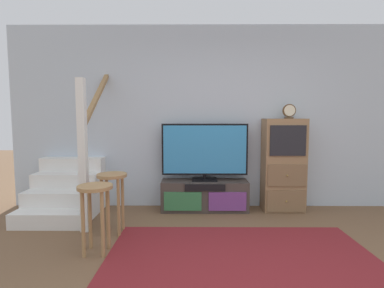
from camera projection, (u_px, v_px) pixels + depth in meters
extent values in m
cube|color=silver|center=(224.00, 118.00, 4.35)|extent=(6.40, 0.12, 2.70)
cube|color=maroon|center=(244.00, 265.00, 2.62)|extent=(2.60, 1.80, 0.01)
cube|color=#423833|center=(205.00, 195.00, 4.19)|extent=(1.25, 0.36, 0.44)
cube|color=#337042|center=(183.00, 201.00, 4.01)|extent=(0.52, 0.02, 0.26)
cube|color=#70387F|center=(227.00, 201.00, 4.00)|extent=(0.52, 0.02, 0.26)
cube|color=black|center=(205.00, 188.00, 3.99)|extent=(0.56, 0.02, 0.09)
cube|color=black|center=(205.00, 180.00, 4.19)|extent=(0.36, 0.22, 0.02)
cylinder|color=black|center=(205.00, 177.00, 4.19)|extent=(0.05, 0.05, 0.06)
cube|color=black|center=(205.00, 149.00, 4.15)|extent=(1.24, 0.05, 0.74)
cube|color=#338CCC|center=(205.00, 150.00, 4.12)|extent=(1.19, 0.01, 0.69)
cube|color=#93704C|center=(283.00, 165.00, 4.15)|extent=(0.58, 0.34, 1.33)
cube|color=brown|center=(286.00, 201.00, 4.02)|extent=(0.53, 0.02, 0.31)
sphere|color=olive|center=(287.00, 201.00, 4.00)|extent=(0.03, 0.03, 0.03)
cube|color=brown|center=(287.00, 175.00, 3.99)|extent=(0.53, 0.02, 0.31)
sphere|color=olive|center=(287.00, 176.00, 3.97)|extent=(0.03, 0.03, 0.03)
cube|color=#232328|center=(288.00, 141.00, 3.94)|extent=(0.49, 0.02, 0.42)
cube|color=#4C3823|center=(289.00, 118.00, 4.07)|extent=(0.11, 0.08, 0.02)
cylinder|color=brown|center=(289.00, 111.00, 4.06)|extent=(0.18, 0.04, 0.18)
cylinder|color=beige|center=(290.00, 110.00, 4.04)|extent=(0.15, 0.01, 0.15)
cube|color=white|center=(49.00, 219.00, 3.55)|extent=(0.90, 0.26, 0.19)
cube|color=white|center=(59.00, 205.00, 3.80)|extent=(0.90, 0.26, 0.38)
cube|color=white|center=(67.00, 193.00, 4.05)|extent=(0.90, 0.26, 0.57)
cube|color=white|center=(74.00, 183.00, 4.30)|extent=(0.90, 0.26, 0.76)
cube|color=white|center=(81.00, 173.00, 4.55)|extent=(0.90, 0.26, 0.95)
cube|color=white|center=(83.00, 156.00, 3.34)|extent=(0.09, 0.09, 1.80)
cube|color=#9E7547|center=(99.00, 92.00, 3.92)|extent=(0.06, 1.33, 0.99)
cylinder|color=#A37A4C|center=(83.00, 224.00, 2.75)|extent=(0.04, 0.04, 0.65)
cylinder|color=#A37A4C|center=(103.00, 225.00, 2.75)|extent=(0.04, 0.04, 0.65)
cylinder|color=#A37A4C|center=(90.00, 218.00, 2.94)|extent=(0.04, 0.04, 0.65)
cylinder|color=#A37A4C|center=(108.00, 218.00, 2.94)|extent=(0.04, 0.04, 0.65)
cylinder|color=#A37A4C|center=(95.00, 187.00, 2.81)|extent=(0.34, 0.34, 0.03)
cylinder|color=#A37A4C|center=(102.00, 208.00, 3.25)|extent=(0.04, 0.04, 0.67)
cylinder|color=#A37A4C|center=(119.00, 208.00, 3.24)|extent=(0.04, 0.04, 0.67)
cylinder|color=#A37A4C|center=(107.00, 203.00, 3.43)|extent=(0.04, 0.04, 0.67)
cylinder|color=#A37A4C|center=(123.00, 203.00, 3.43)|extent=(0.04, 0.04, 0.67)
cylinder|color=#A37A4C|center=(112.00, 175.00, 3.31)|extent=(0.34, 0.34, 0.03)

